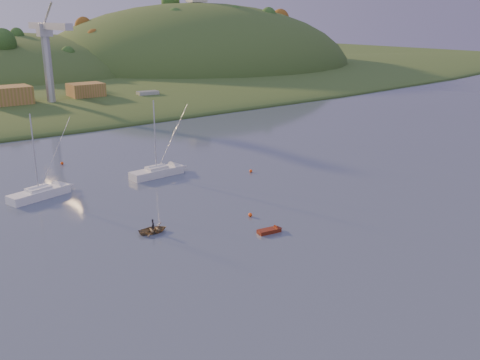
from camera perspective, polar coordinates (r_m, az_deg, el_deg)
ground at (r=53.08m, az=23.74°, el=-11.78°), size 500.00×500.00×0.00m
shore_slope at (r=192.56m, az=-24.13°, el=8.40°), size 640.00×150.00×7.00m
hill_right at (r=257.24m, az=-4.49°, el=11.66°), size 150.00×130.00×60.00m
wharf at (r=152.62m, az=-18.54°, el=7.53°), size 42.00×16.00×2.40m
shed_west at (r=149.57m, az=-23.54°, el=8.22°), size 11.00×8.00×4.80m
shed_east at (r=156.68m, az=-16.11°, el=9.16°), size 9.00×7.00×4.00m
dock_crane at (r=146.67m, az=-19.81°, el=13.36°), size 3.20×28.00×20.30m
sailboat_near at (r=79.47m, az=-20.66°, el=-1.28°), size 8.91×4.75×11.85m
sailboat_far at (r=85.51m, az=-8.88°, el=0.91°), size 8.84×3.21×12.04m
canoe at (r=63.67m, az=-9.24°, el=-5.26°), size 3.61×2.77×0.70m
paddler at (r=63.54m, az=-9.26°, el=-4.95°), size 0.40×0.56×1.44m
red_tender at (r=63.27m, az=3.60°, el=-5.33°), size 3.38×1.56×1.11m
work_vessel at (r=158.05m, az=-9.79°, el=8.50°), size 14.43×6.39×3.60m
buoy_1 at (r=86.64m, az=1.16°, el=0.97°), size 0.50×0.50×0.50m
buoy_3 at (r=96.15m, az=-18.45°, el=1.71°), size 0.50×0.50×0.50m
buoy_4 at (r=67.71m, az=1.10°, el=-3.73°), size 0.50×0.50×0.50m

